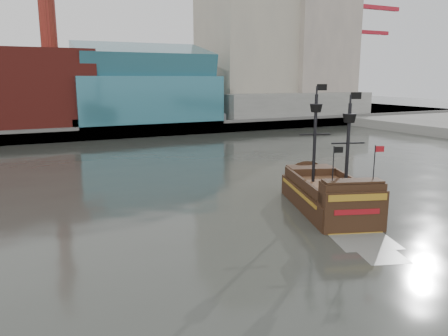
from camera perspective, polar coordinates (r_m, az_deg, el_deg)
ground at (r=30.19m, az=9.07°, el=-11.16°), size 400.00×400.00×0.00m
promenade_far at (r=116.26m, az=-17.96°, el=5.87°), size 220.00×60.00×2.00m
seawall at (r=87.28m, az=-15.14°, el=4.48°), size 220.00×1.00×2.60m
skyline at (r=110.08m, az=-15.36°, el=18.03°), size 149.00×45.00×62.00m
crane_a at (r=141.43m, az=16.70°, el=14.24°), size 22.50×4.00×32.25m
crane_b at (r=155.14m, az=16.76°, el=12.66°), size 19.10×4.00×26.25m
pirate_ship at (r=40.15m, az=13.40°, el=-3.90°), size 9.64×16.62×11.93m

